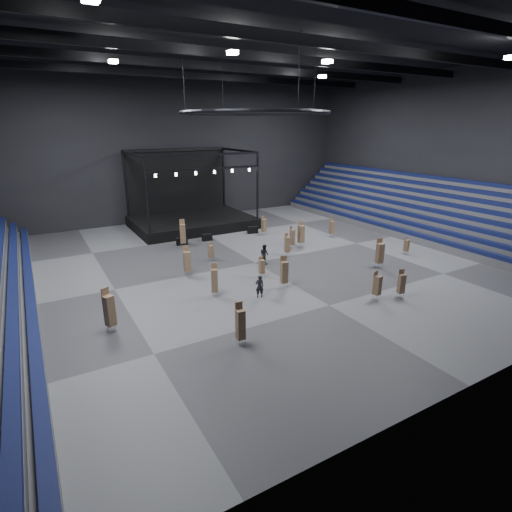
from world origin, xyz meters
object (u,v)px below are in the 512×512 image
chair_stack_12 (287,244)px  man_center (260,286)px  chair_stack_0 (292,237)px  chair_stack_13 (332,227)px  chair_stack_14 (240,324)px  stage (190,214)px  chair_stack_10 (187,261)px  chair_stack_8 (284,272)px  chair_stack_1 (183,233)px  chair_stack_16 (301,234)px  flight_case_mid (207,237)px  chair_stack_6 (215,280)px  chair_stack_7 (211,251)px  chair_stack_11 (380,253)px  chair_stack_2 (262,266)px  chair_stack_15 (109,310)px  crew_member (264,254)px  chair_stack_3 (406,245)px  flight_case_left (182,241)px  chair_stack_9 (401,283)px  chair_stack_4 (264,225)px  flight_case_right (253,230)px

chair_stack_12 → man_center: bearing=-141.7°
chair_stack_0 → chair_stack_13: 6.46m
chair_stack_14 → stage: bearing=78.3°
chair_stack_10 → chair_stack_8: bearing=-41.4°
chair_stack_1 → chair_stack_16: size_ratio=1.08×
stage → chair_stack_16: stage is taller
flight_case_mid → chair_stack_1: (-3.09, -1.02, 1.13)m
stage → chair_stack_6: 22.19m
chair_stack_1 → chair_stack_6: (-2.34, -13.05, -0.18)m
chair_stack_0 → chair_stack_14: size_ratio=0.87×
chair_stack_13 → chair_stack_1: bearing=169.0°
chair_stack_7 → chair_stack_11: size_ratio=0.66×
stage → chair_stack_2: (-1.31, -19.64, -0.50)m
chair_stack_15 → crew_member: 15.85m
chair_stack_1 → chair_stack_6: chair_stack_1 is taller
chair_stack_7 → crew_member: size_ratio=0.96×
stage → man_center: stage is taller
chair_stack_6 → man_center: 3.33m
chair_stack_0 → chair_stack_12: 2.66m
chair_stack_7 → chair_stack_14: (-4.58, -14.56, 0.39)m
chair_stack_2 → chair_stack_16: chair_stack_16 is taller
chair_stack_3 → chair_stack_8: (-14.98, -0.99, 0.39)m
flight_case_left → chair_stack_10: size_ratio=0.44×
chair_stack_3 → chair_stack_10: size_ratio=0.66×
chair_stack_9 → chair_stack_2: bearing=149.1°
chair_stack_4 → man_center: (-9.29, -14.83, -0.28)m
chair_stack_11 → chair_stack_2: bearing=179.1°
chair_stack_9 → chair_stack_6: bearing=170.3°
chair_stack_6 → chair_stack_13: size_ratio=1.23×
chair_stack_2 → chair_stack_6: 5.27m
flight_case_right → chair_stack_10: 14.95m
chair_stack_10 → flight_case_mid: bearing=63.8°
flight_case_left → chair_stack_4: size_ratio=0.53×
chair_stack_3 → man_center: bearing=173.3°
chair_stack_15 → flight_case_mid: bearing=26.6°
chair_stack_6 → crew_member: chair_stack_6 is taller
flight_case_mid → chair_stack_15: 20.50m
chair_stack_7 → crew_member: crew_member is taller
flight_case_mid → chair_stack_10: 10.90m
chair_stack_1 → chair_stack_11: (12.85, -14.60, -0.10)m
flight_case_left → chair_stack_10: bearing=-107.1°
chair_stack_4 → chair_stack_14: bearing=-132.7°
chair_stack_0 → chair_stack_4: 5.84m
chair_stack_8 → chair_stack_9: size_ratio=1.20×
stage → chair_stack_8: (-0.98, -22.44, -0.12)m
chair_stack_9 → chair_stack_1: bearing=136.1°
stage → chair_stack_6: size_ratio=5.47×
flight_case_left → chair_stack_3: size_ratio=0.66×
chair_stack_3 → man_center: size_ratio=1.01×
stage → flight_case_mid: 7.33m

